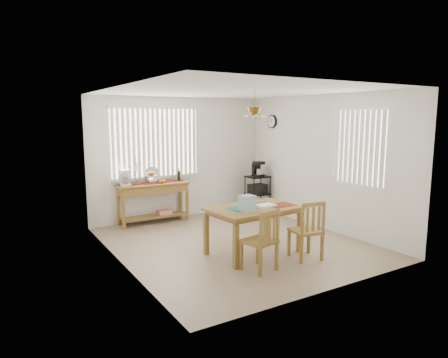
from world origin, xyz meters
TOP-DOWN VIEW (x-y plane):
  - ground at (0.00, 0.00)m, footprint 4.00×4.50m
  - room_shell at (0.00, 0.01)m, footprint 4.20×4.70m
  - sideboard at (-0.70, 2.02)m, footprint 1.47×0.41m
  - sideboard_items at (-0.96, 2.04)m, footprint 1.40×0.35m
  - wire_cart at (1.70, 1.70)m, footprint 0.49×0.40m
  - cart_items at (1.70, 1.71)m, footprint 0.20×0.24m
  - dining_table at (-0.04, -0.59)m, footprint 1.48×1.01m
  - table_items at (-0.17, -0.72)m, footprint 1.12×0.49m
  - chair_left at (-0.39, -1.28)m, footprint 0.49×0.49m
  - chair_right at (0.50, -1.25)m, footprint 0.49×0.49m

SIDE VIEW (x-z plane):
  - ground at x=0.00m, z-range -0.01..0.00m
  - chair_left at x=-0.39m, z-range -0.01..0.89m
  - chair_right at x=0.50m, z-range -0.01..0.91m
  - wire_cart at x=1.70m, z-range 0.09..0.93m
  - sideboard at x=-0.70m, z-range 0.21..1.04m
  - dining_table at x=-0.04m, z-range 0.29..1.05m
  - table_items at x=-0.17m, z-range 0.73..0.97m
  - sideboard_items at x=-0.96m, z-range 0.64..1.28m
  - cart_items at x=1.70m, z-range 0.83..1.17m
  - room_shell at x=0.00m, z-range 0.34..3.04m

